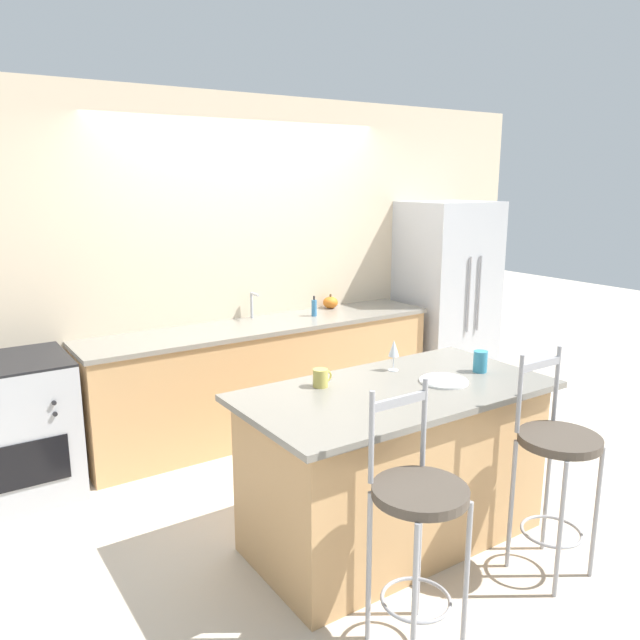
% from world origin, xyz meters
% --- Properties ---
extents(ground_plane, '(18.00, 18.00, 0.00)m').
position_xyz_m(ground_plane, '(0.00, 0.00, 0.00)').
color(ground_plane, beige).
extents(wall_back, '(6.00, 0.07, 2.70)m').
position_xyz_m(wall_back, '(0.00, 0.66, 1.35)').
color(wall_back, beige).
rests_on(wall_back, ground_plane).
extents(back_counter, '(2.95, 0.64, 0.91)m').
position_xyz_m(back_counter, '(0.00, 0.36, 0.46)').
color(back_counter, tan).
rests_on(back_counter, ground_plane).
extents(sink_faucet, '(0.02, 0.13, 0.22)m').
position_xyz_m(sink_faucet, '(0.00, 0.55, 1.05)').
color(sink_faucet, '#ADAFB5').
rests_on(sink_faucet, back_counter).
extents(kitchen_island, '(1.76, 0.91, 0.92)m').
position_xyz_m(kitchen_island, '(-0.17, -1.47, 0.46)').
color(kitchen_island, tan).
rests_on(kitchen_island, ground_plane).
extents(refrigerator, '(0.83, 0.71, 1.84)m').
position_xyz_m(refrigerator, '(1.96, 0.30, 0.92)').
color(refrigerator, '#ADAFB5').
rests_on(refrigerator, ground_plane).
extents(oven_range, '(0.75, 0.71, 0.92)m').
position_xyz_m(oven_range, '(-1.90, 0.30, 0.46)').
color(oven_range, '#ADAFB5').
rests_on(oven_range, ground_plane).
extents(bar_stool_near, '(0.41, 0.41, 1.19)m').
position_xyz_m(bar_stool_near, '(-0.65, -2.18, 0.63)').
color(bar_stool_near, '#99999E').
rests_on(bar_stool_near, ground_plane).
extents(bar_stool_far, '(0.41, 0.41, 1.19)m').
position_xyz_m(bar_stool_far, '(0.32, -2.17, 0.63)').
color(bar_stool_far, '#99999E').
rests_on(bar_stool_far, ground_plane).
extents(dinner_plate, '(0.28, 0.28, 0.02)m').
position_xyz_m(dinner_plate, '(0.12, -1.54, 0.92)').
color(dinner_plate, white).
rests_on(dinner_plate, kitchen_island).
extents(wine_glass, '(0.06, 0.06, 0.19)m').
position_xyz_m(wine_glass, '(0.03, -1.21, 1.05)').
color(wine_glass, white).
rests_on(wine_glass, kitchen_island).
extents(coffee_mug, '(0.12, 0.08, 0.10)m').
position_xyz_m(coffee_mug, '(-0.50, -1.22, 0.97)').
color(coffee_mug, '#C1B251').
rests_on(coffee_mug, kitchen_island).
extents(tumbler_cup, '(0.08, 0.08, 0.13)m').
position_xyz_m(tumbler_cup, '(0.44, -1.52, 0.98)').
color(tumbler_cup, teal).
rests_on(tumbler_cup, kitchen_island).
extents(pumpkin_decoration, '(0.13, 0.13, 0.13)m').
position_xyz_m(pumpkin_decoration, '(0.77, 0.54, 0.96)').
color(pumpkin_decoration, orange).
rests_on(pumpkin_decoration, back_counter).
extents(soap_bottle, '(0.05, 0.05, 0.17)m').
position_xyz_m(soap_bottle, '(0.48, 0.35, 0.98)').
color(soap_bottle, teal).
rests_on(soap_bottle, back_counter).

